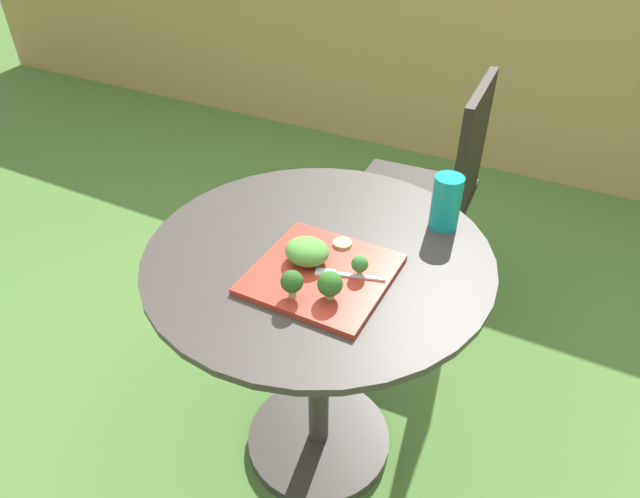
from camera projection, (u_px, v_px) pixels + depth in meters
ground_plane at (319, 442)px, 1.74m from camera, size 12.00×12.00×0.00m
bamboo_fence at (510, 43)px, 2.84m from camera, size 8.00×0.08×1.40m
patio_table at (318, 341)px, 1.47m from camera, size 0.82×0.82×0.76m
patio_chair at (436, 181)px, 2.02m from camera, size 0.47×0.47×0.90m
salad_plate at (322, 274)px, 1.21m from camera, size 0.29×0.29×0.01m
drinking_glass at (446, 205)px, 1.34m from camera, size 0.07×0.07×0.14m
fork at (343, 275)px, 1.19m from camera, size 0.15×0.06×0.00m
lettuce_mound at (307, 252)px, 1.22m from camera, size 0.10×0.09×0.06m
broccoli_floret_0 at (330, 284)px, 1.11m from camera, size 0.05×0.05×0.06m
broccoli_floret_1 at (360, 264)px, 1.18m from camera, size 0.04×0.04×0.05m
broccoli_floret_2 at (292, 282)px, 1.11m from camera, size 0.05×0.05×0.06m
cucumber_slice_0 at (343, 243)px, 1.28m from camera, size 0.04×0.04×0.01m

